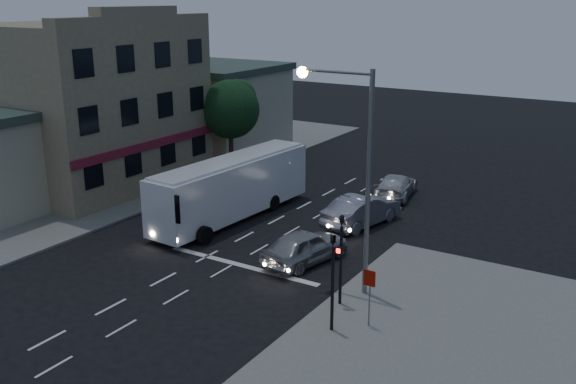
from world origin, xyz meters
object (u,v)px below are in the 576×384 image
Objects in this scene: regulatory_sign at (370,289)px; car_sedan_a at (362,210)px; street_tree at (230,107)px; car_sedan_b at (396,186)px; tour_bus at (232,186)px; car_suv at (305,246)px; streetlight at (354,156)px; traffic_signal_main at (341,249)px; traffic_signal_side at (333,271)px.

car_sedan_a is at bearing 116.74° from regulatory_sign.
car_sedan_a is 2.26× the size of regulatory_sign.
car_sedan_a is 14.06m from street_tree.
car_sedan_b is 2.15× the size of regulatory_sign.
tour_bus is 10.37m from street_tree.
streetlight reaches higher than car_suv.
regulatory_sign reaches higher than car_sedan_a.
tour_bus is at bearing 147.56° from traffic_signal_main.
street_tree is at bearing 135.50° from traffic_signal_side.
traffic_signal_main and traffic_signal_side have the same top height.
car_sedan_b is at bearing 104.81° from streetlight.
traffic_signal_side is 23.24m from street_tree.
traffic_signal_side is at bearing -74.30° from streetlight.
traffic_signal_main is at bearing 122.00° from car_sedan_a.
regulatory_sign is at bearing 98.97° from car_sedan_b.
streetlight is (3.10, -1.60, 4.95)m from car_suv.
tour_bus is 2.70× the size of traffic_signal_main.
car_suv is at bearing 101.26° from car_sedan_a.
car_sedan_a is at bearing -23.01° from street_tree.
car_sedan_b is at bearing -74.00° from car_sedan_a.
car_sedan_a is at bearing 112.14° from streetlight.
streetlight is (-0.26, 1.42, 3.31)m from traffic_signal_main.
traffic_signal_main is (3.75, -14.63, 1.73)m from car_sedan_b.
tour_bus is 11.63m from traffic_signal_main.
traffic_signal_side is (10.50, -8.21, 0.60)m from tour_bus.
street_tree is (-12.45, 11.22, 3.71)m from car_suv.
car_sedan_a is 9.67m from traffic_signal_main.
traffic_signal_main is at bearing 149.16° from regulatory_sign.
tour_bus is 10.42m from car_sedan_b.
car_sedan_b is 16.59m from regulatory_sign.
tour_bus reaches higher than car_sedan_a.
streetlight is (3.06, -7.52, 4.91)m from car_sedan_a.
traffic_signal_side is 4.84m from streetlight.
traffic_signal_main is 3.61m from streetlight.
tour_bus is 2.23× the size of car_sedan_a.
car_sedan_a is at bearing -78.62° from car_suv.
car_suv is 0.97× the size of car_sedan_b.
tour_bus is 13.59m from regulatory_sign.
car_suv is at bearing -23.09° from tour_bus.
car_sedan_b is 0.52× the size of streetlight.
street_tree is (-15.55, 12.82, -1.23)m from streetlight.
car_sedan_b is 1.15× the size of traffic_signal_main.
street_tree reaches higher than tour_bus.
car_suv is 6.06m from streetlight.
regulatory_sign is (1.00, 0.96, -0.82)m from traffic_signal_side.
street_tree is (-16.51, 16.22, 2.08)m from traffic_signal_side.
streetlight is (-1.96, 2.44, 4.14)m from regulatory_sign.
car_sedan_a is 1.21× the size of traffic_signal_main.
regulatory_sign is at bearing 43.92° from traffic_signal_side.
car_suv is at bearing -42.03° from street_tree.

